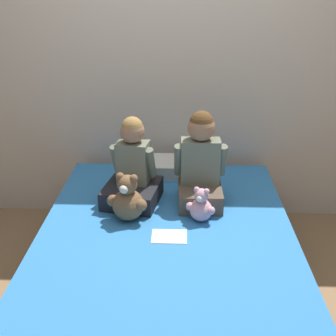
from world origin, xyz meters
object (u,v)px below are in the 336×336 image
(pillow_at_headboard, at_px, (170,167))
(child_on_left, at_px, (133,171))
(teddy_bear_held_by_left_child, at_px, (128,200))
(bed, at_px, (166,263))
(sign_card, at_px, (169,236))
(child_on_right, at_px, (200,165))
(teddy_bear_held_by_right_child, at_px, (201,207))

(pillow_at_headboard, bearing_deg, child_on_left, -119.00)
(pillow_at_headboard, bearing_deg, teddy_bear_held_by_left_child, -109.74)
(bed, bearing_deg, sign_card, -75.21)
(bed, bearing_deg, pillow_at_headboard, 90.00)
(teddy_bear_held_by_left_child, height_order, pillow_at_headboard, teddy_bear_held_by_left_child)
(child_on_right, relative_size, teddy_bear_held_by_right_child, 2.77)
(sign_card, bearing_deg, bed, 104.79)
(bed, xyz_separation_m, child_on_right, (0.21, 0.38, 0.52))
(bed, distance_m, sign_card, 0.26)
(bed, xyz_separation_m, pillow_at_headboard, (0.00, 0.81, 0.31))
(child_on_left, height_order, teddy_bear_held_by_right_child, child_on_left)
(bed, xyz_separation_m, child_on_left, (-0.24, 0.38, 0.47))
(child_on_right, height_order, teddy_bear_held_by_left_child, child_on_right)
(teddy_bear_held_by_left_child, bearing_deg, sign_card, -20.54)
(teddy_bear_held_by_right_child, relative_size, sign_card, 1.09)
(child_on_right, xyz_separation_m, teddy_bear_held_by_right_child, (-0.00, -0.26, -0.17))
(child_on_right, height_order, pillow_at_headboard, child_on_right)
(bed, height_order, teddy_bear_held_by_left_child, teddy_bear_held_by_left_child)
(teddy_bear_held_by_right_child, bearing_deg, teddy_bear_held_by_left_child, -159.25)
(teddy_bear_held_by_left_child, height_order, teddy_bear_held_by_right_child, teddy_bear_held_by_left_child)
(child_on_left, distance_m, pillow_at_headboard, 0.52)
(bed, height_order, child_on_right, child_on_right)
(child_on_left, xyz_separation_m, teddy_bear_held_by_right_child, (0.45, -0.25, -0.12))
(pillow_at_headboard, relative_size, sign_card, 2.33)
(child_on_right, distance_m, teddy_bear_held_by_right_child, 0.31)
(teddy_bear_held_by_left_child, xyz_separation_m, pillow_at_headboard, (0.25, 0.69, -0.08))
(sign_card, bearing_deg, child_on_right, 66.94)
(child_on_right, height_order, teddy_bear_held_by_right_child, child_on_right)
(teddy_bear_held_by_left_child, bearing_deg, child_on_right, 45.29)
(teddy_bear_held_by_left_child, relative_size, pillow_at_headboard, 0.65)
(bed, height_order, sign_card, sign_card)
(child_on_left, xyz_separation_m, child_on_right, (0.45, 0.01, 0.05))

